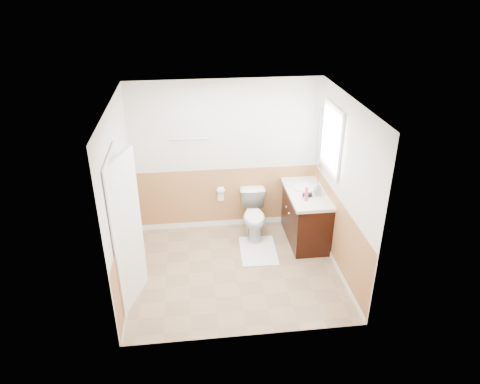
{
  "coord_description": "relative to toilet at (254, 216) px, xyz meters",
  "views": [
    {
      "loc": [
        -0.56,
        -5.24,
        3.96
      ],
      "look_at": [
        0.1,
        0.25,
        1.15
      ],
      "focal_mm": 33.2,
      "sensor_mm": 36.0,
      "label": 1
    }
  ],
  "objects": [
    {
      "name": "vanity_knob_right",
      "position": [
        0.5,
        -0.11,
        0.18
      ],
      "size": [
        0.03,
        0.03,
        0.03
      ],
      "primitive_type": "sphere",
      "color": "#B9B8BF",
      "rests_on": "vanity_cabinet"
    },
    {
      "name": "tp_holder_bar",
      "position": [
        -0.51,
        0.31,
        0.33
      ],
      "size": [
        0.14,
        0.02,
        0.02
      ],
      "primitive_type": "cylinder",
      "rotation": [
        0.0,
        1.57,
        0.0
      ],
      "color": "silver",
      "rests_on": "wall_back"
    },
    {
      "name": "hair_dryer_body",
      "position": [
        0.75,
        -0.36,
        0.52
      ],
      "size": [
        0.14,
        0.07,
        0.07
      ],
      "primitive_type": "cylinder",
      "rotation": [
        0.0,
        1.57,
        0.0
      ],
      "color": "black",
      "rests_on": "countertop"
    },
    {
      "name": "wall_left",
      "position": [
        -1.91,
        -0.91,
        0.88
      ],
      "size": [
        0.0,
        3.0,
        3.0
      ],
      "primitive_type": "plane",
      "rotation": [
        1.57,
        0.0,
        1.57
      ],
      "color": "silver",
      "rests_on": "floor"
    },
    {
      "name": "vanity_knob_left",
      "position": [
        0.5,
        -0.31,
        0.18
      ],
      "size": [
        0.03,
        0.03,
        0.03
      ],
      "primitive_type": "sphere",
      "color": "silver",
      "rests_on": "vanity_cabinet"
    },
    {
      "name": "door_knob",
      "position": [
        -1.75,
        -1.03,
        0.58
      ],
      "size": [
        0.06,
        0.06,
        0.06
      ],
      "primitive_type": "sphere",
      "color": "silver",
      "rests_on": "door"
    },
    {
      "name": "mirror_panel",
      "position": [
        1.07,
        0.19,
        1.18
      ],
      "size": [
        0.02,
        0.35,
        0.9
      ],
      "primitive_type": "cube",
      "color": "silver",
      "rests_on": "wall_right"
    },
    {
      "name": "tp_sheet",
      "position": [
        -0.51,
        0.31,
        0.22
      ],
      "size": [
        0.1,
        0.01,
        0.16
      ],
      "primitive_type": "cube",
      "color": "white",
      "rests_on": "tp_roll"
    },
    {
      "name": "wall_right",
      "position": [
        1.09,
        -0.91,
        0.88
      ],
      "size": [
        0.0,
        3.0,
        3.0
      ],
      "primitive_type": "plane",
      "rotation": [
        1.57,
        0.0,
        -1.57
      ],
      "color": "silver",
      "rests_on": "floor"
    },
    {
      "name": "faucet",
      "position": [
        0.98,
        -0.06,
        0.55
      ],
      "size": [
        0.02,
        0.02,
        0.14
      ],
      "primitive_type": "cylinder",
      "color": "silver",
      "rests_on": "countertop"
    },
    {
      "name": "ceiling",
      "position": [
        -0.41,
        -0.91,
        2.13
      ],
      "size": [
        3.0,
        3.0,
        0.0
      ],
      "primitive_type": "plane",
      "rotation": [
        3.14,
        0.0,
        0.0
      ],
      "color": "white",
      "rests_on": "floor"
    },
    {
      "name": "wall_back",
      "position": [
        -0.41,
        0.39,
        0.88
      ],
      "size": [
        3.0,
        0.0,
        3.0
      ],
      "primitive_type": "plane",
      "rotation": [
        1.57,
        0.0,
        0.0
      ],
      "color": "silver",
      "rests_on": "floor"
    },
    {
      "name": "wainscot_front",
      "position": [
        -0.41,
        -2.2,
        0.13
      ],
      "size": [
        3.0,
        0.0,
        3.0
      ],
      "primitive_type": "plane",
      "rotation": [
        -1.57,
        0.0,
        0.0
      ],
      "color": "#BB7B4B",
      "rests_on": "floor"
    },
    {
      "name": "hair_dryer_handle",
      "position": [
        0.72,
        -0.31,
        0.49
      ],
      "size": [
        0.03,
        0.03,
        0.07
      ],
      "primitive_type": "cylinder",
      "color": "black",
      "rests_on": "countertop"
    },
    {
      "name": "lotion_bottle",
      "position": [
        0.7,
        -0.48,
        0.59
      ],
      "size": [
        0.05,
        0.05,
        0.22
      ],
      "primitive_type": "cylinder",
      "color": "#E43B69",
      "rests_on": "countertop"
    },
    {
      "name": "tp_roll",
      "position": [
        -0.51,
        0.31,
        0.33
      ],
      "size": [
        0.1,
        0.11,
        0.11
      ],
      "primitive_type": "cylinder",
      "rotation": [
        0.0,
        1.57,
        0.0
      ],
      "color": "white",
      "rests_on": "tp_holder_bar"
    },
    {
      "name": "door",
      "position": [
        -1.81,
        -1.36,
        0.65
      ],
      "size": [
        0.29,
        0.78,
        2.04
      ],
      "primitive_type": "cube",
      "rotation": [
        0.0,
        0.0,
        -0.31
      ],
      "color": "white",
      "rests_on": "wall_left"
    },
    {
      "name": "wainscot_back",
      "position": [
        -0.41,
        0.37,
        0.13
      ],
      "size": [
        3.0,
        0.0,
        3.0
      ],
      "primitive_type": "plane",
      "rotation": [
        1.57,
        0.0,
        0.0
      ],
      "color": "#BB7B4B",
      "rests_on": "floor"
    },
    {
      "name": "wall_front",
      "position": [
        -0.41,
        -2.21,
        0.88
      ],
      "size": [
        3.0,
        0.0,
        3.0
      ],
      "primitive_type": "plane",
      "rotation": [
        -1.57,
        0.0,
        0.0
      ],
      "color": "silver",
      "rests_on": "floor"
    },
    {
      "name": "bath_mat",
      "position": [
        0.0,
        -0.48,
        -0.36
      ],
      "size": [
        0.59,
        0.82,
        0.02
      ],
      "primitive_type": "cube",
      "rotation": [
        0.0,
        0.0,
        -0.05
      ],
      "color": "white",
      "rests_on": "floor"
    },
    {
      "name": "wainscot_left",
      "position": [
        -1.9,
        -0.91,
        0.13
      ],
      "size": [
        0.0,
        2.6,
        2.6
      ],
      "primitive_type": "plane",
      "rotation": [
        1.57,
        0.0,
        1.57
      ],
      "color": "#BB7B4B",
      "rests_on": "floor"
    },
    {
      "name": "vanity_cabinet",
      "position": [
        0.8,
        -0.21,
        0.03
      ],
      "size": [
        0.55,
        1.1,
        0.8
      ],
      "primitive_type": "cube",
      "color": "black",
      "rests_on": "floor"
    },
    {
      "name": "floor",
      "position": [
        -0.41,
        -0.91,
        -0.37
      ],
      "size": [
        3.0,
        3.0,
        0.0
      ],
      "primitive_type": "plane",
      "color": "#8C7051",
      "rests_on": "ground"
    },
    {
      "name": "door_frame",
      "position": [
        -1.88,
        -1.36,
        0.66
      ],
      "size": [
        0.02,
        0.92,
        2.1
      ],
      "primitive_type": "cube",
      "color": "white",
      "rests_on": "wall_left"
    },
    {
      "name": "sink_basin",
      "position": [
        0.8,
        -0.06,
        0.49
      ],
      "size": [
        0.36,
        0.36,
        0.02
      ],
      "primitive_type": "cylinder",
      "color": "white",
      "rests_on": "countertop"
    },
    {
      "name": "window_glass",
      "position": [
        1.08,
        -0.33,
        1.38
      ],
      "size": [
        0.01,
        0.7,
        0.9
      ],
      "primitive_type": "cube",
      "color": "white",
      "rests_on": "wall_right"
    },
    {
      "name": "soap_dispenser",
      "position": [
        0.92,
        -0.32,
        0.58
      ],
      "size": [
        0.1,
        0.1,
        0.2
      ],
      "primitive_type": "imported",
      "rotation": [
        0.0,
        0.0,
        -0.05
      ],
      "color": "gray",
      "rests_on": "countertop"
    },
    {
      "name": "countertop",
      "position": [
        0.79,
        -0.21,
        0.46
      ],
      "size": [
        0.6,
        1.15,
        0.05
      ],
      "primitive_type": "cube",
      "color": "beige",
      "rests_on": "vanity_cabinet"
    },
    {
      "name": "toilet",
      "position": [
        0.0,
        0.0,
        0.0
      ],
      "size": [
        0.44,
        0.74,
        0.73
      ],
      "primitive_type": "imported",
      "rotation": [
        0.0,
        0.0,
        -0.05
      ],
      "color": "white",
      "rests_on": "floor"
    },
    {
      "name": "window_frame",
      "position": [
        1.06,
        -0.33,
        1.38
      ],
      "size": [
        0.04,
        0.8,
        1.0
      ],
      "primitive_type": "cube",
      "color": "white",
      "rests_on": "wall_right"
    },
    {
      "name": "wainscot_right",
      "position": [
        1.08,
        -0.91,
        0.13
      ],
      "size": [
        0.0,
        2.6,
        2.6
      ],
      "primitive_type": "plane",
      "rotation": [
        1.57,
        0.0,
        -1.57
      ],
      "color": "#BB7B4B",
      "rests_on": "floor"
    },
    {
      "name": "towel_bar",
      "position": [
        -0.96,
        0.33,
        1.23
      ],
      "size": [
        0.62,
        0.02,
        0.02
      ],
      "primitive_type": "cylinder",
      "rotation": [
        0.0,
        1.57,
        0.0
      ],
      "color": "silver",
      "rests_on": "wall_back"
    }
  ]
}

